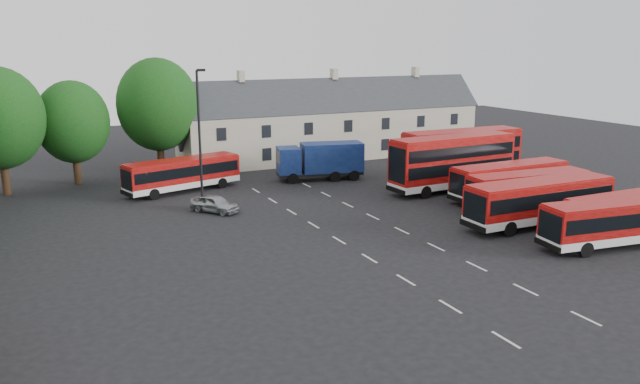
{
  "coord_description": "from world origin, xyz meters",
  "views": [
    {
      "loc": [
        -18.65,
        -33.26,
        12.93
      ],
      "look_at": [
        0.92,
        6.8,
        2.2
      ],
      "focal_mm": 35.0,
      "sensor_mm": 36.0,
      "label": 1
    }
  ],
  "objects_px": {
    "bus_row_a": "(619,219)",
    "silver_car": "(215,204)",
    "bus_dd_south": "(452,160)",
    "lamppost": "(200,137)",
    "box_truck": "(321,159)"
  },
  "relations": [
    {
      "from": "bus_row_a",
      "to": "silver_car",
      "type": "relative_size",
      "value": 2.73
    },
    {
      "from": "box_truck",
      "to": "silver_car",
      "type": "bearing_deg",
      "value": -138.25
    },
    {
      "from": "bus_row_a",
      "to": "bus_dd_south",
      "type": "relative_size",
      "value": 0.91
    },
    {
      "from": "silver_car",
      "to": "bus_row_a",
      "type": "bearing_deg",
      "value": -79.1
    },
    {
      "from": "bus_row_a",
      "to": "bus_dd_south",
      "type": "bearing_deg",
      "value": 97.29
    },
    {
      "from": "bus_dd_south",
      "to": "box_truck",
      "type": "xyz_separation_m",
      "value": [
        -8.47,
        9.14,
        -0.79
      ]
    },
    {
      "from": "bus_row_a",
      "to": "lamppost",
      "type": "relative_size",
      "value": 1.0
    },
    {
      "from": "box_truck",
      "to": "silver_car",
      "type": "relative_size",
      "value": 2.12
    },
    {
      "from": "lamppost",
      "to": "silver_car",
      "type": "bearing_deg",
      "value": -49.66
    },
    {
      "from": "bus_dd_south",
      "to": "lamppost",
      "type": "relative_size",
      "value": 1.1
    },
    {
      "from": "bus_dd_south",
      "to": "silver_car",
      "type": "relative_size",
      "value": 3.0
    },
    {
      "from": "bus_row_a",
      "to": "bus_dd_south",
      "type": "xyz_separation_m",
      "value": [
        0.07,
        17.41,
        0.97
      ]
    },
    {
      "from": "lamppost",
      "to": "bus_row_a",
      "type": "bearing_deg",
      "value": -43.21
    },
    {
      "from": "box_truck",
      "to": "lamppost",
      "type": "xyz_separation_m",
      "value": [
        -13.37,
        -6.09,
        3.87
      ]
    },
    {
      "from": "bus_row_a",
      "to": "lamppost",
      "type": "xyz_separation_m",
      "value": [
        -21.77,
        20.45,
        4.04
      ]
    }
  ]
}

